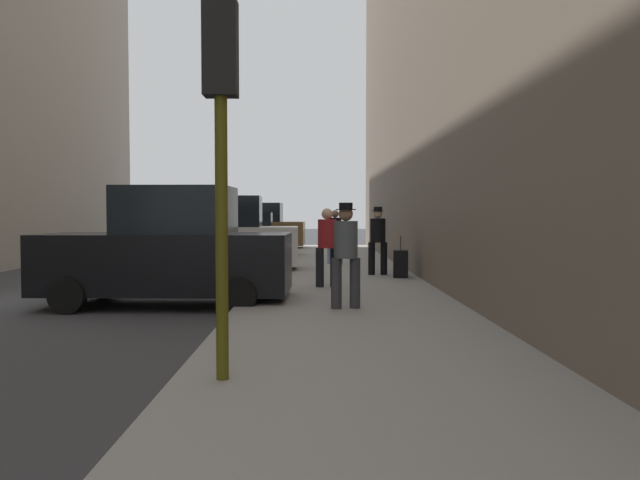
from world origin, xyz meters
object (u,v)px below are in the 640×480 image
pedestrian_in_jeans (335,234)px  traffic_light (221,106)px  parked_black_suv (169,252)px  pedestrian_with_fedora (378,237)px  pedestrian_in_red_jacket (327,243)px  parked_dark_green_sedan (243,237)px  pedestrian_with_beanie (346,250)px  rolling_suitcase (400,264)px  parked_bronze_suv (256,229)px  parked_white_van (220,238)px  fire_hydrant (277,263)px

pedestrian_in_jeans → traffic_light: bearing=-96.3°
parked_black_suv → pedestrian_with_fedora: bearing=45.8°
traffic_light → pedestrian_in_red_jacket: bearing=81.3°
parked_dark_green_sedan → pedestrian_with_beanie: size_ratio=2.39×
rolling_suitcase → pedestrian_with_beanie: bearing=-107.6°
parked_black_suv → pedestrian_with_fedora: size_ratio=2.62×
parked_dark_green_sedan → parked_bronze_suv: 5.45m
parked_black_suv → parked_white_van: (-0.00, 6.29, 0.00)m
parked_black_suv → pedestrian_with_beanie: parked_black_suv is taller
traffic_light → pedestrian_in_red_jacket: traffic_light is taller
parked_bronze_suv → fire_hydrant: (1.80, -13.64, -0.54)m
fire_hydrant → pedestrian_with_beanie: size_ratio=0.40×
parked_black_suv → pedestrian_with_fedora: 6.30m
parked_white_van → pedestrian_with_beanie: bearing=-66.6°
parked_white_van → parked_bronze_suv: same height
fire_hydrant → traffic_light: (0.05, -9.73, 2.26)m
parked_dark_green_sedan → traffic_light: bearing=-84.1°
parked_black_suv → parked_bronze_suv: bearing=90.0°
pedestrian_with_fedora → pedestrian_in_jeans: (-1.00, 3.62, -0.03)m
fire_hydrant → rolling_suitcase: 3.10m
parked_dark_green_sedan → pedestrian_in_red_jacket: 10.78m
traffic_light → pedestrian_in_jeans: (1.54, 13.87, -1.65)m
pedestrian_with_fedora → parked_white_van: bearing=157.9°
parked_black_suv → parked_dark_green_sedan: bearing=90.0°
parked_black_suv → pedestrian_in_jeans: 8.81m
parked_dark_green_sedan → fire_hydrant: parked_dark_green_sedan is taller
parked_white_van → pedestrian_in_jeans: bearing=28.5°
parked_bronze_suv → pedestrian_with_fedora: parked_bronze_suv is taller
fire_hydrant → pedestrian_in_jeans: bearing=69.0°
fire_hydrant → pedestrian_in_red_jacket: (1.21, -2.15, 0.61)m
parked_black_suv → parked_dark_green_sedan: size_ratio=1.10×
parked_dark_green_sedan → rolling_suitcase: (4.90, -8.29, -0.36)m
pedestrian_with_beanie → pedestrian_in_jeans: 9.40m
parked_black_suv → rolling_suitcase: 6.28m
parked_black_suv → fire_hydrant: 4.41m
parked_white_van → pedestrian_in_red_jacket: 5.38m
fire_hydrant → pedestrian_with_fedora: pedestrian_with_fedora is taller
parked_black_suv → parked_dark_green_sedan: parked_black_suv is taller
parked_dark_green_sedan → traffic_light: (1.85, -17.92, 1.91)m
parked_bronze_suv → pedestrian_in_jeans: parked_bronze_suv is taller
parked_dark_green_sedan → parked_bronze_suv: parked_bronze_suv is taller
parked_bronze_suv → fire_hydrant: size_ratio=6.63×
parked_bronze_suv → pedestrian_with_fedora: bearing=-71.5°
pedestrian_in_red_jacket → pedestrian_in_jeans: size_ratio=1.00×
parked_white_van → pedestrian_in_jeans: size_ratio=2.72×
parked_white_van → pedestrian_in_red_jacket: size_ratio=2.72×
pedestrian_with_fedora → rolling_suitcase: bearing=-50.7°
traffic_light → pedestrian_in_jeans: traffic_light is taller
pedestrian_with_fedora → rolling_suitcase: pedestrian_with_fedora is taller
fire_hydrant → traffic_light: bearing=-89.7°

